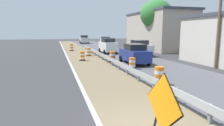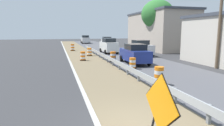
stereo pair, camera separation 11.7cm
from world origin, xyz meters
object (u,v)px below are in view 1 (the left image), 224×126
(warning_sign_diamond, at_px, (163,106))
(traffic_barrel_nearest, at_px, (159,76))
(car_trailing_near_lane, at_px, (140,48))
(utility_pole_near, at_px, (220,14))
(traffic_barrel_farther, at_px, (89,52))
(car_lead_near_lane, at_px, (134,54))
(traffic_barrel_farthest, at_px, (71,48))
(traffic_barrel_close, at_px, (132,64))
(car_mid_far_lane, at_px, (106,41))
(traffic_barrel_mid, at_px, (112,57))
(traffic_barrel_far, at_px, (82,57))
(car_trailing_far_lane, at_px, (108,46))
(car_lead_far_lane, at_px, (84,39))

(warning_sign_diamond, height_order, traffic_barrel_nearest, warning_sign_diamond)
(car_trailing_near_lane, xyz_separation_m, utility_pole_near, (2.64, -10.16, 3.55))
(car_trailing_near_lane, bearing_deg, traffic_barrel_farther, -104.82)
(car_lead_near_lane, distance_m, car_trailing_near_lane, 6.63)
(traffic_barrel_farthest, bearing_deg, traffic_barrel_close, -78.14)
(car_mid_far_lane, bearing_deg, car_lead_near_lane, -5.79)
(traffic_barrel_farthest, distance_m, car_lead_near_lane, 15.76)
(traffic_barrel_nearest, relative_size, car_mid_far_lane, 0.23)
(traffic_barrel_mid, bearing_deg, utility_pole_near, -39.22)
(traffic_barrel_far, xyz_separation_m, traffic_barrel_farther, (1.35, 4.03, 0.02))
(traffic_barrel_mid, distance_m, car_mid_far_lane, 23.45)
(traffic_barrel_mid, xyz_separation_m, car_trailing_far_lane, (1.61, 8.14, 0.61))
(car_lead_far_lane, bearing_deg, traffic_barrel_farthest, 167.86)
(car_trailing_far_lane, bearing_deg, car_lead_far_lane, -2.25)
(car_trailing_near_lane, height_order, car_trailing_far_lane, car_trailing_far_lane)
(warning_sign_diamond, distance_m, car_trailing_far_lane, 23.82)
(traffic_barrel_close, height_order, car_mid_far_lane, car_mid_far_lane)
(traffic_barrel_farthest, relative_size, car_trailing_far_lane, 0.26)
(traffic_barrel_close, bearing_deg, traffic_barrel_far, 119.66)
(utility_pole_near, bearing_deg, car_lead_near_lane, 143.20)
(traffic_barrel_farther, relative_size, car_lead_near_lane, 0.22)
(traffic_barrel_mid, relative_size, car_mid_far_lane, 0.22)
(traffic_barrel_far, xyz_separation_m, car_mid_far_lane, (7.97, 21.30, 0.56))
(traffic_barrel_mid, height_order, car_lead_far_lane, car_lead_far_lane)
(traffic_barrel_farthest, height_order, car_trailing_far_lane, car_trailing_far_lane)
(traffic_barrel_farther, xyz_separation_m, utility_pole_near, (9.14, -11.76, 4.10))
(traffic_barrel_farther, xyz_separation_m, car_trailing_near_lane, (6.50, -1.60, 0.55))
(traffic_barrel_close, relative_size, utility_pole_near, 0.11)
(car_lead_far_lane, bearing_deg, traffic_barrel_nearest, 179.45)
(traffic_barrel_mid, height_order, car_trailing_far_lane, car_trailing_far_lane)
(traffic_barrel_nearest, bearing_deg, car_trailing_near_lane, 70.91)
(car_trailing_near_lane, bearing_deg, traffic_barrel_far, -73.82)
(warning_sign_diamond, relative_size, traffic_barrel_nearest, 1.88)
(traffic_barrel_close, distance_m, traffic_barrel_farther, 10.29)
(car_trailing_near_lane, bearing_deg, utility_pole_near, 13.52)
(car_trailing_near_lane, relative_size, car_trailing_far_lane, 1.02)
(traffic_barrel_mid, bearing_deg, traffic_barrel_nearest, -89.09)
(traffic_barrel_mid, bearing_deg, traffic_barrel_farther, 106.10)
(car_mid_far_lane, bearing_deg, traffic_barrel_nearest, -6.68)
(traffic_barrel_nearest, xyz_separation_m, traffic_barrel_far, (-3.13, 11.22, -0.05))
(traffic_barrel_close, distance_m, utility_pole_near, 8.34)
(car_trailing_near_lane, distance_m, car_trailing_far_lane, 5.25)
(utility_pole_near, bearing_deg, traffic_barrel_farthest, 119.09)
(traffic_barrel_farthest, bearing_deg, utility_pole_near, -60.91)
(traffic_barrel_nearest, relative_size, car_lead_near_lane, 0.23)
(traffic_barrel_far, bearing_deg, car_trailing_far_lane, 54.98)
(traffic_barrel_close, height_order, traffic_barrel_farther, traffic_barrel_farther)
(car_trailing_far_lane, xyz_separation_m, utility_pole_near, (5.91, -14.27, 3.48))
(traffic_barrel_close, relative_size, car_trailing_near_lane, 0.22)
(car_trailing_far_lane, distance_m, utility_pole_near, 15.83)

